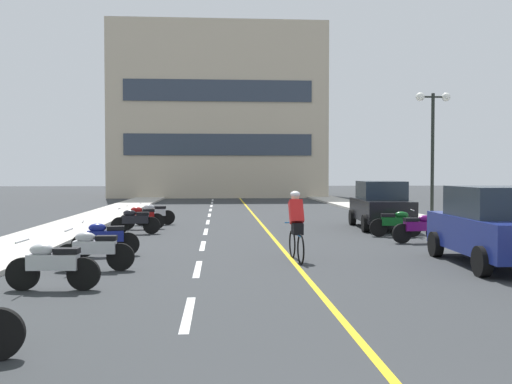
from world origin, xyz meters
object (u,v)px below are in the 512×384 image
motorcycle_6 (396,223)px  cyclist_rider (296,224)px  motorcycle_8 (142,217)px  motorcycle_5 (419,228)px  parked_car_near (493,226)px  motorcycle_7 (135,221)px  parked_car_mid (381,205)px  motorcycle_4 (105,238)px  motorcycle_2 (52,265)px  motorcycle_3 (94,249)px  motorcycle_9 (154,214)px  street_lamp_mid (433,128)px

motorcycle_6 → cyclist_rider: (-4.01, -4.84, 0.41)m
motorcycle_6 → motorcycle_8: (-8.80, 3.10, 0.00)m
motorcycle_5 → motorcycle_8: same height
parked_car_near → motorcycle_8: size_ratio=2.52×
motorcycle_7 → cyclist_rider: cyclist_rider is taller
parked_car_near → motorcycle_5: (-0.21, 4.20, -0.44)m
parked_car_mid → motorcycle_4: (-9.11, -6.69, -0.44)m
parked_car_mid → motorcycle_2: parked_car_mid is taller
parked_car_near → motorcycle_3: (-8.99, -0.12, -0.44)m
motorcycle_2 → cyclist_rider: bearing=33.1°
motorcycle_3 → parked_car_near: bearing=0.8°
motorcycle_8 → cyclist_rider: cyclist_rider is taller
motorcycle_8 → motorcycle_9: 1.78m
motorcycle_9 → parked_car_near: bearing=-50.2°
motorcycle_5 → cyclist_rider: 5.27m
motorcycle_3 → cyclist_rider: cyclist_rider is taller
street_lamp_mid → cyclist_rider: street_lamp_mid is taller
motorcycle_5 → motorcycle_9: bearing=143.1°
motorcycle_5 → motorcycle_8: bearing=151.9°
parked_car_near → cyclist_rider: 4.54m
motorcycle_2 → motorcycle_5: 11.08m
street_lamp_mid → motorcycle_2: street_lamp_mid is taller
motorcycle_4 → cyclist_rider: size_ratio=0.96×
parked_car_near → motorcycle_8: (-9.20, 8.99, -0.44)m
parked_car_near → motorcycle_7: bearing=141.6°
parked_car_near → motorcycle_9: size_ratio=2.54×
motorcycle_4 → motorcycle_8: size_ratio=1.00×
parked_car_mid → motorcycle_8: bearing=178.4°
street_lamp_mid → motorcycle_8: bearing=-172.6°
parked_car_near → parked_car_mid: bearing=90.6°
motorcycle_3 → motorcycle_6: (8.60, 6.01, 0.00)m
motorcycle_2 → motorcycle_4: same height
motorcycle_4 → motorcycle_6: same height
parked_car_mid → cyclist_rider: parked_car_mid is taller
parked_car_mid → motorcycle_9: 9.10m
street_lamp_mid → motorcycle_9: size_ratio=3.19×
street_lamp_mid → parked_car_near: size_ratio=1.25×
motorcycle_7 → motorcycle_8: 1.69m
cyclist_rider → motorcycle_3: bearing=-165.6°
motorcycle_2 → cyclist_rider: 5.85m
motorcycle_5 → motorcycle_9: size_ratio=1.01×
motorcycle_8 → motorcycle_9: (0.26, 1.76, 0.00)m
motorcycle_6 → parked_car_near: bearing=-86.1°
parked_car_near → cyclist_rider: (-4.41, 1.05, -0.03)m
motorcycle_4 → motorcycle_7: size_ratio=0.99×
motorcycle_3 → cyclist_rider: size_ratio=0.96×
parked_car_near → parked_car_mid: same height
motorcycle_5 → cyclist_rider: cyclist_rider is taller
motorcycle_3 → motorcycle_5: (8.78, 4.32, 0.00)m
parked_car_near → motorcycle_4: parked_car_near is taller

